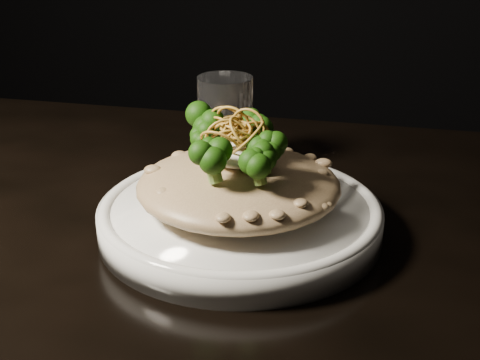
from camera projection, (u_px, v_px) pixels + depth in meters
table at (144, 310)px, 0.68m from camera, size 1.10×0.80×0.75m
plate at (240, 219)px, 0.65m from camera, size 0.27×0.27×0.03m
risotto at (239, 185)px, 0.63m from camera, size 0.19×0.19×0.04m
broccoli at (234, 142)px, 0.61m from camera, size 0.13×0.13×0.05m
cheese at (242, 154)px, 0.63m from camera, size 0.06×0.06×0.02m
shallots at (235, 129)px, 0.62m from camera, size 0.05×0.05×0.03m
drinking_glass at (225, 125)px, 0.78m from camera, size 0.07×0.07×0.11m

